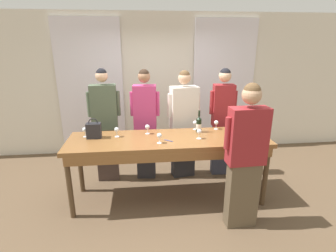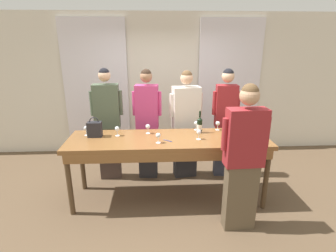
{
  "view_description": "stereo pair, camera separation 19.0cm",
  "coord_description": "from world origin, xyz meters",
  "px_view_note": "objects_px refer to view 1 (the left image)",
  "views": [
    {
      "loc": [
        -0.38,
        -3.42,
        2.25
      ],
      "look_at": [
        0.0,
        0.08,
        1.11
      ],
      "focal_mm": 28.0,
      "sensor_mm": 36.0,
      "label": 1
    },
    {
      "loc": [
        -0.19,
        -3.44,
        2.25
      ],
      "look_at": [
        0.0,
        0.08,
        1.11
      ],
      "focal_mm": 28.0,
      "sensor_mm": 36.0,
      "label": 2
    }
  ],
  "objects_px": {
    "wine_glass_front_right": "(235,123)",
    "wine_glass_by_bottle": "(195,123)",
    "wine_glass_center_left": "(249,133)",
    "wine_glass_front_left": "(85,130)",
    "wine_glass_front_mid": "(256,133)",
    "guest_pink_top": "(145,124)",
    "guest_olive_jacket": "(105,125)",
    "tasting_bar": "(169,144)",
    "wine_glass_center_right": "(117,130)",
    "wine_glass_back_right": "(216,123)",
    "guest_cream_sweater": "(184,124)",
    "wine_glass_near_host": "(159,136)",
    "wine_glass_back_mid": "(147,127)",
    "wine_glass_back_left": "(251,123)",
    "handbag": "(94,130)",
    "guest_striped_shirt": "(222,120)",
    "host_pouring": "(246,156)",
    "wine_bottle": "(199,124)"
  },
  "relations": [
    {
      "from": "tasting_bar",
      "to": "guest_olive_jacket",
      "type": "distance_m",
      "value": 1.2
    },
    {
      "from": "guest_pink_top",
      "to": "host_pouring",
      "type": "distance_m",
      "value": 1.8
    },
    {
      "from": "wine_glass_back_left",
      "to": "host_pouring",
      "type": "xyz_separation_m",
      "value": [
        -0.46,
        -0.95,
        -0.1
      ]
    },
    {
      "from": "wine_glass_center_right",
      "to": "wine_glass_by_bottle",
      "type": "distance_m",
      "value": 1.19
    },
    {
      "from": "wine_glass_front_right",
      "to": "guest_pink_top",
      "type": "bearing_deg",
      "value": 161.98
    },
    {
      "from": "wine_glass_back_mid",
      "to": "wine_glass_back_right",
      "type": "height_order",
      "value": "same"
    },
    {
      "from": "wine_glass_front_mid",
      "to": "wine_bottle",
      "type": "bearing_deg",
      "value": 149.27
    },
    {
      "from": "wine_glass_center_right",
      "to": "wine_glass_back_left",
      "type": "relative_size",
      "value": 1.0
    },
    {
      "from": "guest_pink_top",
      "to": "guest_cream_sweater",
      "type": "height_order",
      "value": "guest_pink_top"
    },
    {
      "from": "wine_bottle",
      "to": "guest_striped_shirt",
      "type": "bearing_deg",
      "value": 43.54
    },
    {
      "from": "wine_glass_near_host",
      "to": "wine_glass_front_mid",
      "type": "bearing_deg",
      "value": -1.48
    },
    {
      "from": "wine_glass_center_left",
      "to": "wine_glass_front_left",
      "type": "bearing_deg",
      "value": 170.45
    },
    {
      "from": "wine_glass_front_mid",
      "to": "wine_glass_center_left",
      "type": "xyz_separation_m",
      "value": [
        -0.1,
        0.01,
        0.0
      ]
    },
    {
      "from": "wine_glass_back_right",
      "to": "host_pouring",
      "type": "relative_size",
      "value": 0.08
    },
    {
      "from": "tasting_bar",
      "to": "wine_glass_front_right",
      "type": "xyz_separation_m",
      "value": [
        1.05,
        0.27,
        0.19
      ]
    },
    {
      "from": "wine_glass_back_mid",
      "to": "guest_pink_top",
      "type": "bearing_deg",
      "value": 92.38
    },
    {
      "from": "wine_glass_front_right",
      "to": "wine_glass_near_host",
      "type": "xyz_separation_m",
      "value": [
        -1.2,
        -0.43,
        0.0
      ]
    },
    {
      "from": "wine_glass_center_left",
      "to": "guest_pink_top",
      "type": "height_order",
      "value": "guest_pink_top"
    },
    {
      "from": "wine_glass_by_bottle",
      "to": "host_pouring",
      "type": "distance_m",
      "value": 1.1
    },
    {
      "from": "wine_glass_center_left",
      "to": "wine_glass_back_mid",
      "type": "xyz_separation_m",
      "value": [
        -1.37,
        0.41,
        0.0
      ]
    },
    {
      "from": "tasting_bar",
      "to": "host_pouring",
      "type": "relative_size",
      "value": 1.54
    },
    {
      "from": "guest_olive_jacket",
      "to": "host_pouring",
      "type": "distance_m",
      "value": 2.27
    },
    {
      "from": "wine_bottle",
      "to": "host_pouring",
      "type": "xyz_separation_m",
      "value": [
        0.37,
        -0.9,
        -0.12
      ]
    },
    {
      "from": "tasting_bar",
      "to": "wine_glass_front_left",
      "type": "distance_m",
      "value": 1.2
    },
    {
      "from": "wine_glass_back_left",
      "to": "wine_glass_back_right",
      "type": "bearing_deg",
      "value": 174.94
    },
    {
      "from": "wine_glass_near_host",
      "to": "guest_pink_top",
      "type": "relative_size",
      "value": 0.08
    },
    {
      "from": "handbag",
      "to": "wine_glass_front_left",
      "type": "distance_m",
      "value": 0.15
    },
    {
      "from": "wine_glass_front_mid",
      "to": "guest_pink_top",
      "type": "relative_size",
      "value": 0.08
    },
    {
      "from": "wine_glass_front_left",
      "to": "wine_glass_front_right",
      "type": "height_order",
      "value": "same"
    },
    {
      "from": "wine_glass_near_host",
      "to": "handbag",
      "type": "bearing_deg",
      "value": 161.68
    },
    {
      "from": "wine_glass_front_right",
      "to": "wine_glass_back_left",
      "type": "distance_m",
      "value": 0.25
    },
    {
      "from": "wine_glass_center_right",
      "to": "wine_glass_back_right",
      "type": "relative_size",
      "value": 1.0
    },
    {
      "from": "wine_glass_by_bottle",
      "to": "guest_cream_sweater",
      "type": "height_order",
      "value": "guest_cream_sweater"
    },
    {
      "from": "wine_glass_front_left",
      "to": "guest_olive_jacket",
      "type": "bearing_deg",
      "value": 67.5
    },
    {
      "from": "handbag",
      "to": "guest_olive_jacket",
      "type": "relative_size",
      "value": 0.15
    },
    {
      "from": "wine_glass_front_right",
      "to": "wine_glass_back_left",
      "type": "bearing_deg",
      "value": 1.95
    },
    {
      "from": "wine_glass_center_right",
      "to": "wine_bottle",
      "type": "bearing_deg",
      "value": 3.61
    },
    {
      "from": "wine_glass_front_left",
      "to": "guest_cream_sweater",
      "type": "bearing_deg",
      "value": 19.21
    },
    {
      "from": "wine_bottle",
      "to": "wine_glass_center_right",
      "type": "relative_size",
      "value": 2.35
    },
    {
      "from": "wine_glass_center_left",
      "to": "guest_striped_shirt",
      "type": "xyz_separation_m",
      "value": [
        -0.09,
        0.9,
        -0.08
      ]
    },
    {
      "from": "guest_olive_jacket",
      "to": "tasting_bar",
      "type": "bearing_deg",
      "value": -36.89
    },
    {
      "from": "handbag",
      "to": "host_pouring",
      "type": "bearing_deg",
      "value": -23.22
    },
    {
      "from": "wine_glass_front_left",
      "to": "guest_cream_sweater",
      "type": "relative_size",
      "value": 0.08
    },
    {
      "from": "wine_glass_near_host",
      "to": "guest_cream_sweater",
      "type": "distance_m",
      "value": 1.0
    },
    {
      "from": "wine_glass_front_right",
      "to": "wine_glass_by_bottle",
      "type": "relative_size",
      "value": 1.0
    },
    {
      "from": "wine_glass_front_left",
      "to": "wine_glass_back_left",
      "type": "distance_m",
      "value": 2.47
    },
    {
      "from": "wine_glass_front_mid",
      "to": "guest_cream_sweater",
      "type": "bearing_deg",
      "value": 133.08
    },
    {
      "from": "handbag",
      "to": "guest_striped_shirt",
      "type": "relative_size",
      "value": 0.16
    },
    {
      "from": "wine_glass_front_mid",
      "to": "guest_striped_shirt",
      "type": "bearing_deg",
      "value": 101.77
    },
    {
      "from": "tasting_bar",
      "to": "wine_glass_front_right",
      "type": "bearing_deg",
      "value": 14.56
    }
  ]
}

